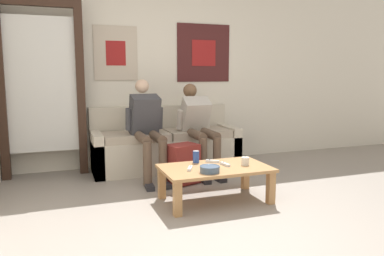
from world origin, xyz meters
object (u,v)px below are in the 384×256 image
(coffee_table, at_px, (215,172))
(game_controller_near_left, at_px, (213,161))
(couch, at_px, (165,147))
(person_seated_teen, at_px, (198,124))
(backpack, at_px, (183,165))
(game_controller_far_center, at_px, (190,168))
(person_seated_adult, at_px, (147,125))
(game_controller_near_right, at_px, (225,164))
(drink_can_blue, at_px, (196,157))
(pillar_candle, at_px, (245,161))
(ceramic_bowl, at_px, (210,169))

(coffee_table, xyz_separation_m, game_controller_near_left, (0.05, 0.18, 0.07))
(couch, distance_m, coffee_table, 1.45)
(person_seated_teen, bearing_deg, backpack, -129.07)
(game_controller_near_left, bearing_deg, person_seated_teen, 78.28)
(game_controller_far_center, bearing_deg, game_controller_near_left, 31.76)
(backpack, height_order, game_controller_far_center, backpack)
(person_seated_adult, distance_m, game_controller_near_right, 1.22)
(backpack, relative_size, drink_can_blue, 3.69)
(pillar_candle, distance_m, drink_can_blue, 0.51)
(couch, distance_m, ceramic_bowl, 1.62)
(coffee_table, distance_m, person_seated_teen, 1.19)
(backpack, height_order, drink_can_blue, drink_can_blue)
(ceramic_bowl, distance_m, drink_can_blue, 0.41)
(person_seated_adult, xyz_separation_m, ceramic_bowl, (0.30, -1.24, -0.26))
(coffee_table, bearing_deg, ceramic_bowl, -127.03)
(ceramic_bowl, bearing_deg, game_controller_near_left, 63.13)
(drink_can_blue, height_order, game_controller_far_center, drink_can_blue)
(coffee_table, height_order, person_seated_adult, person_seated_adult)
(couch, height_order, person_seated_adult, person_seated_adult)
(backpack, distance_m, game_controller_near_right, 0.72)
(game_controller_near_right, bearing_deg, coffee_table, -170.82)
(drink_can_blue, distance_m, game_controller_far_center, 0.30)
(backpack, xyz_separation_m, ceramic_bowl, (-0.02, -0.86, 0.17))
(pillar_candle, bearing_deg, backpack, 120.02)
(couch, height_order, backpack, couch)
(couch, xyz_separation_m, ceramic_bowl, (-0.03, -1.62, 0.09))
(ceramic_bowl, bearing_deg, game_controller_near_right, 38.03)
(ceramic_bowl, distance_m, game_controller_near_left, 0.40)
(person_seated_adult, distance_m, ceramic_bowl, 1.31)
(couch, height_order, coffee_table, couch)
(couch, bearing_deg, game_controller_far_center, -96.68)
(person_seated_teen, height_order, game_controller_near_right, person_seated_teen)
(drink_can_blue, distance_m, game_controller_near_right, 0.32)
(couch, relative_size, person_seated_teen, 1.70)
(couch, xyz_separation_m, pillar_candle, (0.41, -1.48, 0.10))
(pillar_candle, xyz_separation_m, game_controller_far_center, (-0.58, 0.02, -0.03))
(couch, distance_m, person_seated_teen, 0.58)
(pillar_candle, bearing_deg, coffee_table, 172.69)
(coffee_table, distance_m, ceramic_bowl, 0.24)
(couch, xyz_separation_m, drink_can_blue, (-0.02, -1.21, 0.12))
(couch, bearing_deg, game_controller_near_right, -81.36)
(couch, distance_m, pillar_candle, 1.54)
(couch, relative_size, drink_can_blue, 15.55)
(couch, xyz_separation_m, person_seated_adult, (-0.34, -0.38, 0.36))
(game_controller_near_right, bearing_deg, couch, 98.64)
(person_seated_adult, height_order, game_controller_near_left, person_seated_adult)
(couch, height_order, game_controller_near_left, couch)
(person_seated_adult, distance_m, backpack, 0.66)
(ceramic_bowl, bearing_deg, person_seated_adult, 103.72)
(coffee_table, relative_size, drink_can_blue, 8.60)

